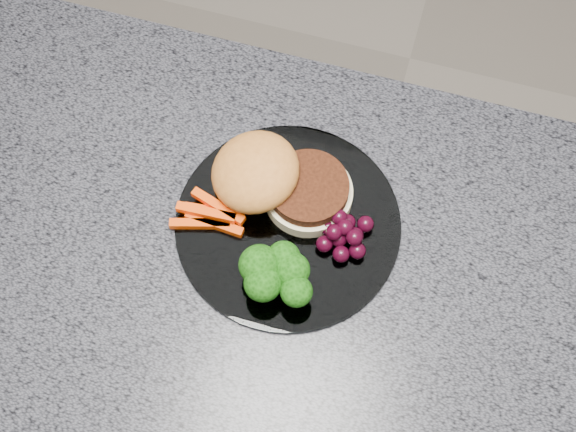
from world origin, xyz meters
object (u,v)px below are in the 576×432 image
at_px(burger, 274,181).
at_px(grape_bunch, 342,233).
at_px(plate, 288,224).
at_px(island_cabinet, 315,388).

relative_size(burger, grape_bunch, 2.82).
bearing_deg(burger, plate, -75.92).
xyz_separation_m(burger, grape_bunch, (0.09, -0.04, -0.01)).
relative_size(island_cabinet, burger, 6.11).
bearing_deg(island_cabinet, plate, 133.23).
distance_m(island_cabinet, burger, 0.52).
bearing_deg(grape_bunch, island_cabinet, -87.96).
xyz_separation_m(island_cabinet, plate, (-0.07, 0.07, 0.47)).
distance_m(island_cabinet, grape_bunch, 0.49).
height_order(island_cabinet, burger, burger).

